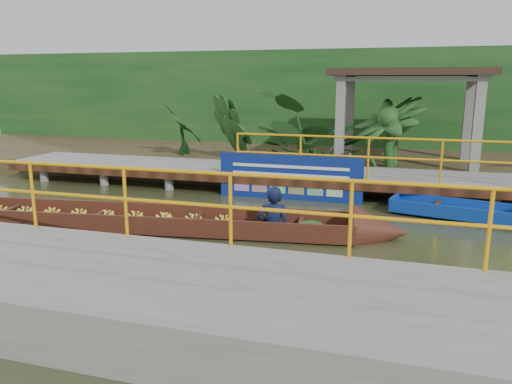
# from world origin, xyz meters

# --- Properties ---
(ground) EXTENTS (80.00, 80.00, 0.00)m
(ground) POSITION_xyz_m (0.00, 0.00, 0.00)
(ground) COLOR #2E3319
(ground) RESTS_ON ground
(land_strip) EXTENTS (30.00, 8.00, 0.45)m
(land_strip) POSITION_xyz_m (0.00, 7.50, 0.23)
(land_strip) COLOR #362C1B
(land_strip) RESTS_ON ground
(far_dock) EXTENTS (16.00, 2.06, 1.66)m
(far_dock) POSITION_xyz_m (0.02, 3.43, 0.48)
(far_dock) COLOR slate
(far_dock) RESTS_ON ground
(near_dock) EXTENTS (18.00, 2.40, 1.73)m
(near_dock) POSITION_xyz_m (1.00, -4.20, 0.30)
(near_dock) COLOR slate
(near_dock) RESTS_ON ground
(pavilion) EXTENTS (4.40, 3.00, 3.00)m
(pavilion) POSITION_xyz_m (3.00, 6.30, 2.82)
(pavilion) COLOR slate
(pavilion) RESTS_ON ground
(foliage_backdrop) EXTENTS (30.00, 0.80, 4.00)m
(foliage_backdrop) POSITION_xyz_m (0.00, 10.00, 2.00)
(foliage_backdrop) COLOR #133C17
(foliage_backdrop) RESTS_ON ground
(vendor_boat) EXTENTS (10.13, 2.28, 2.14)m
(vendor_boat) POSITION_xyz_m (-1.55, -0.66, 0.23)
(vendor_boat) COLOR #34180E
(vendor_boat) RESTS_ON ground
(moored_blue_boat) EXTENTS (3.31, 1.52, 0.76)m
(moored_blue_boat) POSITION_xyz_m (4.92, 1.70, 0.14)
(moored_blue_boat) COLOR #0D3495
(moored_blue_boat) RESTS_ON ground
(blue_banner) EXTENTS (3.55, 0.04, 1.11)m
(blue_banner) POSITION_xyz_m (0.35, 2.48, 0.56)
(blue_banner) COLOR navy
(blue_banner) RESTS_ON ground
(tropical_plants) EXTENTS (14.48, 1.48, 1.84)m
(tropical_plants) POSITION_xyz_m (2.25, 5.30, 1.37)
(tropical_plants) COLOR #133C17
(tropical_plants) RESTS_ON ground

